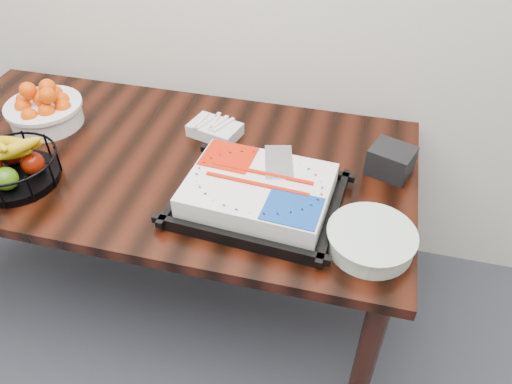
% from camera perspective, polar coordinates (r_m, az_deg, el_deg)
% --- Properties ---
extents(table, '(1.80, 0.90, 0.75)m').
position_cam_1_polar(table, '(1.86, -10.88, 1.87)').
color(table, black).
rests_on(table, ground).
extents(cake_tray, '(0.53, 0.43, 0.10)m').
position_cam_1_polar(cake_tray, '(1.55, 0.28, -0.20)').
color(cake_tray, black).
rests_on(cake_tray, table).
extents(tangerine_bowl, '(0.28, 0.28, 0.18)m').
position_cam_1_polar(tangerine_bowl, '(2.06, -23.13, 9.02)').
color(tangerine_bowl, white).
rests_on(tangerine_bowl, table).
extents(fruit_basket, '(0.29, 0.29, 0.16)m').
position_cam_1_polar(fruit_basket, '(1.81, -26.02, 2.73)').
color(fruit_basket, black).
rests_on(fruit_basket, table).
extents(plate_stack, '(0.26, 0.26, 0.06)m').
position_cam_1_polar(plate_stack, '(1.46, 12.99, -5.37)').
color(plate_stack, white).
rests_on(plate_stack, table).
extents(fork_bag, '(0.21, 0.16, 0.05)m').
position_cam_1_polar(fork_bag, '(1.87, -4.72, 7.18)').
color(fork_bag, silver).
rests_on(fork_bag, table).
extents(napkin_box, '(0.17, 0.16, 0.10)m').
position_cam_1_polar(napkin_box, '(1.73, 15.16, 3.46)').
color(napkin_box, black).
rests_on(napkin_box, table).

